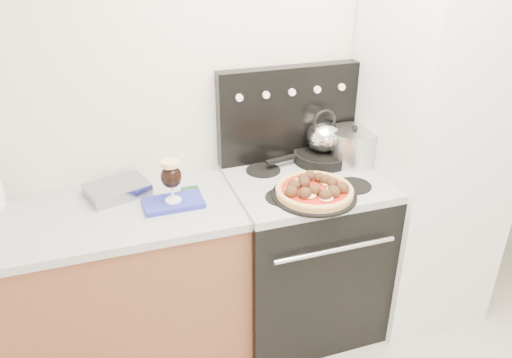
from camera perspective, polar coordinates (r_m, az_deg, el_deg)
name	(u,v)px	position (r m, az deg, el deg)	size (l,w,h in m)	color
room_shell	(399,210)	(1.66, 16.07, -3.38)	(3.52, 3.01, 2.52)	#B3AE9C
base_cabinet	(93,297)	(2.64, -18.12, -12.73)	(1.45, 0.60, 0.86)	brown
countertop	(78,219)	(2.38, -19.67, -4.36)	(1.48, 0.63, 0.04)	#B0B0B2
stove_body	(303,256)	(2.78, 5.35, -8.75)	(0.76, 0.65, 0.88)	black
cooktop	(307,182)	(2.53, 5.80, -0.31)	(0.76, 0.65, 0.04)	#ADADB2
backguard	(288,113)	(2.66, 3.67, 7.49)	(0.76, 0.08, 0.50)	black
fridge	(429,156)	(2.83, 19.14, 2.47)	(0.64, 0.68, 1.90)	silver
foil_sheet	(118,189)	(2.48, -15.55, -1.16)	(0.28, 0.20, 0.06)	#AEB0C9
oven_mitt	(173,203)	(2.34, -9.42, -2.70)	(0.27, 0.16, 0.02)	#2830A6
beer_glass	(171,181)	(2.29, -9.64, -0.21)	(0.10, 0.10, 0.21)	black
pizza_pan	(314,195)	(2.36, 6.66, -1.82)	(0.40, 0.40, 0.01)	black
pizza	(315,189)	(2.34, 6.70, -1.13)	(0.36, 0.36, 0.05)	#DA9A4D
skillet	(322,156)	(2.71, 7.57, 2.61)	(0.31, 0.31, 0.05)	black
tea_kettle	(324,134)	(2.66, 7.73, 5.07)	(0.18, 0.18, 0.20)	silver
stock_pot	(353,148)	(2.69, 11.04, 3.55)	(0.24, 0.24, 0.18)	silver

